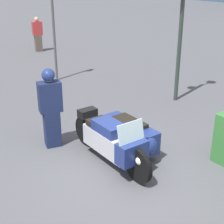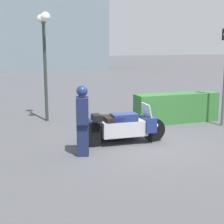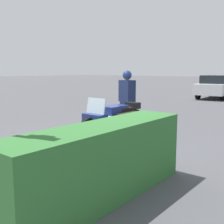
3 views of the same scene
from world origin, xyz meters
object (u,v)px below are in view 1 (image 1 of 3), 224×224
at_px(police_motorcycle, 121,138).
at_px(traffic_light_far, 53,14).
at_px(pedestrian_bystander, 38,34).
at_px(officer_rider, 51,106).

distance_m(police_motorcycle, traffic_light_far, 6.35).
bearing_deg(pedestrian_bystander, traffic_light_far, 173.63).
bearing_deg(traffic_light_far, officer_rider, -36.46).
height_order(police_motorcycle, officer_rider, officer_rider).
distance_m(police_motorcycle, officer_rider, 1.76).
bearing_deg(traffic_light_far, pedestrian_bystander, 155.12).
relative_size(police_motorcycle, pedestrian_bystander, 1.58).
bearing_deg(police_motorcycle, traffic_light_far, 165.38).
relative_size(traffic_light_far, pedestrian_bystander, 2.20).
bearing_deg(officer_rider, police_motorcycle, -131.91).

